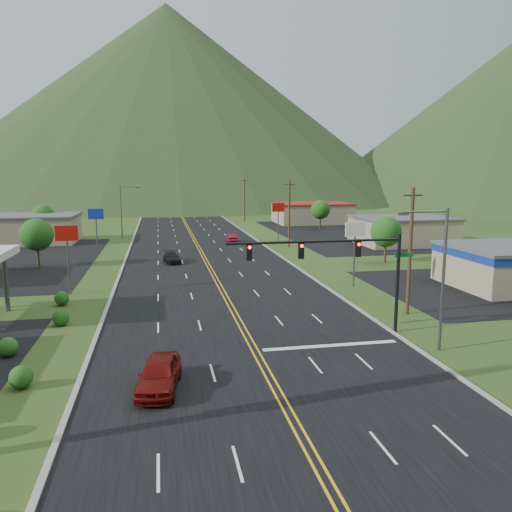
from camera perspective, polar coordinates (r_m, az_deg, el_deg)
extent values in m
plane|color=#233D16|center=(21.43, 6.43, -21.76)|extent=(500.00, 500.00, 0.00)
cube|color=black|center=(21.43, 6.43, -21.76)|extent=(20.00, 460.00, 0.04)
cube|color=gray|center=(21.15, -23.40, -22.99)|extent=(0.30, 460.00, 0.14)
cylinder|color=black|center=(36.16, 15.86, -3.02)|extent=(0.24, 0.24, 7.00)
cylinder|color=black|center=(33.35, 6.85, 1.66)|extent=(12.00, 0.18, 0.18)
cube|color=#0C591E|center=(35.98, 16.57, 0.13)|extent=(1.40, 0.06, 0.30)
cube|color=black|center=(34.47, 11.59, 0.77)|extent=(0.35, 0.28, 1.05)
sphere|color=#FF0C05|center=(34.25, 11.72, 1.31)|extent=(0.22, 0.22, 0.22)
cube|color=black|center=(33.15, 5.18, 0.59)|extent=(0.35, 0.28, 1.05)
sphere|color=#FF0C05|center=(32.92, 5.28, 1.14)|extent=(0.22, 0.22, 0.22)
cube|color=black|center=(32.36, -0.78, 0.41)|extent=(0.35, 0.28, 1.05)
sphere|color=#FF0C05|center=(32.13, -0.72, 0.98)|extent=(0.22, 0.22, 0.22)
cylinder|color=#59595E|center=(33.03, 20.60, -2.66)|extent=(0.20, 0.20, 9.00)
cylinder|color=#59595E|center=(31.71, 18.83, 4.82)|extent=(2.88, 0.12, 0.12)
cube|color=#59595E|center=(31.03, 16.50, 4.66)|extent=(0.60, 0.25, 0.18)
cylinder|color=#59595E|center=(87.92, -15.15, 4.83)|extent=(0.20, 0.20, 9.00)
cylinder|color=#59595E|center=(87.61, -14.33, 7.67)|extent=(2.88, 0.12, 0.12)
cube|color=#59595E|center=(87.55, -13.38, 7.64)|extent=(0.60, 0.25, 0.18)
cylinder|color=#59595E|center=(45.03, -26.69, -2.56)|extent=(0.36, 0.36, 5.00)
cube|color=tan|center=(88.78, -25.53, 2.72)|extent=(18.00, 11.00, 4.20)
cube|color=#4C4C51|center=(88.58, -25.64, 4.17)|extent=(18.40, 11.40, 0.30)
cube|color=tan|center=(82.16, 16.39, 2.72)|extent=(14.00, 11.00, 4.00)
cube|color=#4C4C51|center=(81.95, 16.46, 4.21)|extent=(14.40, 11.40, 0.30)
cube|color=tan|center=(112.95, 6.40, 4.83)|extent=(16.00, 12.00, 4.20)
cube|color=maroon|center=(112.80, 6.42, 5.97)|extent=(16.40, 12.40, 0.30)
cylinder|color=#59595E|center=(48.93, -20.63, -1.27)|extent=(0.16, 0.16, 5.00)
cube|color=#AC0F09|center=(48.48, -20.85, 2.45)|extent=(2.00, 0.18, 1.40)
cylinder|color=#59595E|center=(70.47, -17.72, 2.01)|extent=(0.16, 0.16, 5.00)
cube|color=navy|center=(70.15, -17.85, 4.60)|extent=(2.00, 0.18, 1.40)
cylinder|color=#59595E|center=(49.87, 11.16, -0.64)|extent=(0.16, 0.16, 5.00)
cube|color=white|center=(49.42, 11.28, 3.01)|extent=(2.00, 0.18, 1.40)
cylinder|color=#59595E|center=(80.13, 2.54, 3.29)|extent=(0.16, 0.16, 5.00)
cube|color=#AC0F09|center=(79.85, 2.56, 5.58)|extent=(2.00, 0.18, 1.40)
cylinder|color=#382314|center=(64.79, -23.65, 0.15)|extent=(0.30, 0.30, 3.00)
sphere|color=#1E3F12|center=(64.47, -23.79, 2.25)|extent=(3.84, 3.84, 3.84)
cylinder|color=#382314|center=(92.02, -23.09, 2.72)|extent=(0.30, 0.30, 3.00)
sphere|color=#1E3F12|center=(91.80, -23.18, 4.20)|extent=(3.84, 3.84, 3.84)
cylinder|color=#382314|center=(64.48, 14.55, 0.60)|extent=(0.30, 0.30, 3.00)
sphere|color=#1E3F12|center=(64.16, 14.64, 2.72)|extent=(3.84, 3.84, 3.84)
cylinder|color=#382314|center=(101.02, 7.34, 3.93)|extent=(0.30, 0.30, 3.00)
sphere|color=#1E3F12|center=(100.82, 7.37, 5.29)|extent=(3.84, 3.84, 3.84)
cylinder|color=#382314|center=(40.75, 17.20, 0.44)|extent=(0.28, 0.28, 10.00)
cube|color=#382314|center=(40.33, 17.50, 6.62)|extent=(1.60, 0.12, 0.12)
cylinder|color=#382314|center=(75.19, 3.82, 4.79)|extent=(0.28, 0.28, 10.00)
cube|color=#382314|center=(74.96, 3.86, 8.14)|extent=(1.60, 0.12, 0.12)
cylinder|color=#382314|center=(114.23, -1.33, 6.40)|extent=(0.28, 0.28, 10.00)
cube|color=#382314|center=(114.08, -1.34, 8.61)|extent=(1.60, 0.12, 0.12)
cylinder|color=#382314|center=(153.77, -3.86, 7.17)|extent=(0.28, 0.28, 10.00)
cube|color=#382314|center=(153.66, -3.88, 8.80)|extent=(1.60, 0.12, 0.12)
cone|color=#1E3015|center=(239.58, -9.98, 16.85)|extent=(220.00, 220.00, 85.00)
imported|color=#650D0B|center=(26.87, -11.01, -13.16)|extent=(2.70, 5.14, 1.67)
imported|color=black|center=(63.08, -9.58, -0.21)|extent=(2.36, 4.59, 1.27)
imported|color=maroon|center=(81.14, -2.74, 2.08)|extent=(1.76, 4.29, 1.38)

